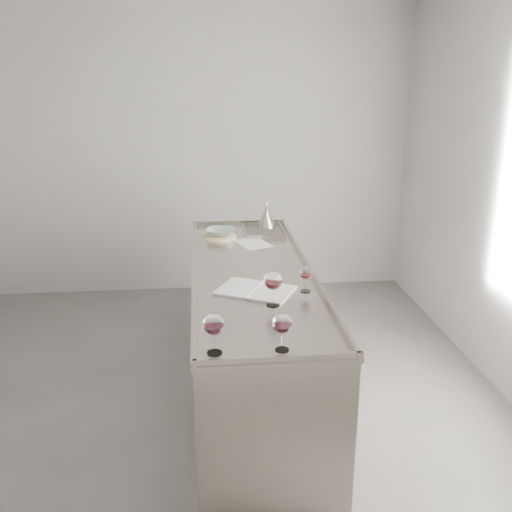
{
  "coord_description": "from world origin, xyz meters",
  "views": [
    {
      "loc": [
        0.18,
        -3.11,
        2.16
      ],
      "look_at": [
        0.53,
        0.38,
        1.02
      ],
      "focal_mm": 40.0,
      "sensor_mm": 36.0,
      "label": 1
    }
  ],
  "objects": [
    {
      "name": "notebook",
      "position": [
        0.48,
        -0.04,
        0.95
      ],
      "size": [
        0.5,
        0.45,
        0.02
      ],
      "rotation": [
        0.0,
        0.0,
        -0.48
      ],
      "color": "silver",
      "rests_on": "counter"
    },
    {
      "name": "wine_glass_small",
      "position": [
        0.78,
        -0.07,
        1.05
      ],
      "size": [
        0.08,
        0.08,
        0.15
      ],
      "rotation": [
        0.0,
        0.0,
        -0.09
      ],
      "color": "white",
      "rests_on": "counter"
    },
    {
      "name": "counter",
      "position": [
        0.5,
        0.3,
        0.47
      ],
      "size": [
        0.77,
        2.42,
        0.97
      ],
      "color": "#9C948C",
      "rests_on": "ground"
    },
    {
      "name": "room_shell",
      "position": [
        0.0,
        0.0,
        1.4
      ],
      "size": [
        4.54,
        5.04,
        2.84
      ],
      "color": "#565350",
      "rests_on": "ground"
    },
    {
      "name": "trivet",
      "position": [
        0.33,
        1.1,
        0.95
      ],
      "size": [
        0.29,
        0.29,
        0.02
      ],
      "primitive_type": "cylinder",
      "rotation": [
        0.0,
        0.0,
        -0.18
      ],
      "color": "beige",
      "rests_on": "counter"
    },
    {
      "name": "ceramic_bowl",
      "position": [
        0.33,
        1.1,
        0.99
      ],
      "size": [
        0.25,
        0.25,
        0.05
      ],
      "primitive_type": "imported",
      "rotation": [
        0.0,
        0.0,
        -0.22
      ],
      "color": "#86999C",
      "rests_on": "trivet"
    },
    {
      "name": "wine_glass_middle",
      "position": [
        0.53,
        -0.78,
        1.07
      ],
      "size": [
        0.09,
        0.09,
        0.18
      ],
      "rotation": [
        0.0,
        0.0,
        -0.27
      ],
      "color": "white",
      "rests_on": "counter"
    },
    {
      "name": "wine_funnel",
      "position": [
        0.71,
        1.38,
        1.01
      ],
      "size": [
        0.15,
        0.15,
        0.23
      ],
      "rotation": [
        0.0,
        0.0,
        0.16
      ],
      "color": "#A0998F",
      "rests_on": "counter"
    },
    {
      "name": "loose_paper_top",
      "position": [
        0.56,
        0.92,
        0.94
      ],
      "size": [
        0.3,
        0.35,
        0.0
      ],
      "primitive_type": "cube",
      "rotation": [
        0.0,
        0.0,
        0.39
      ],
      "color": "silver",
      "rests_on": "counter"
    },
    {
      "name": "wine_glass_right",
      "position": [
        0.56,
        -0.26,
        1.08
      ],
      "size": [
        0.1,
        0.1,
        0.2
      ],
      "rotation": [
        0.0,
        0.0,
        -0.1
      ],
      "color": "white",
      "rests_on": "counter"
    },
    {
      "name": "wine_glass_left",
      "position": [
        0.23,
        -0.78,
        1.08
      ],
      "size": [
        0.1,
        0.1,
        0.2
      ],
      "rotation": [
        0.0,
        0.0,
        0.28
      ],
      "color": "white",
      "rests_on": "counter"
    }
  ]
}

